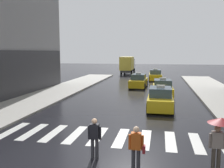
% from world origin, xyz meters
% --- Properties ---
extents(ground_plane, '(160.00, 160.00, 0.00)m').
position_xyz_m(ground_plane, '(0.00, 0.00, 0.00)').
color(ground_plane, black).
extents(crosswalk_markings, '(11.30, 2.80, 0.01)m').
position_xyz_m(crosswalk_markings, '(0.00, 3.00, 0.00)').
color(crosswalk_markings, silver).
rests_on(crosswalk_markings, ground).
extents(taxi_lead, '(1.94, 4.54, 1.80)m').
position_xyz_m(taxi_lead, '(2.48, 9.87, 0.72)').
color(taxi_lead, yellow).
rests_on(taxi_lead, ground).
extents(taxi_second, '(2.05, 4.60, 1.80)m').
position_xyz_m(taxi_second, '(2.69, 15.33, 0.72)').
color(taxi_second, yellow).
rests_on(taxi_second, ground).
extents(taxi_third, '(2.07, 4.61, 1.80)m').
position_xyz_m(taxi_third, '(-0.13, 20.90, 0.72)').
color(taxi_third, yellow).
rests_on(taxi_third, ground).
extents(taxi_fourth, '(2.10, 4.62, 1.80)m').
position_xyz_m(taxi_fourth, '(1.69, 28.75, 0.72)').
color(taxi_fourth, yellow).
rests_on(taxi_fourth, ground).
extents(box_truck, '(2.28, 7.54, 3.35)m').
position_xyz_m(box_truck, '(-3.97, 39.38, 1.85)').
color(box_truck, '#2D2D2D').
rests_on(box_truck, ground).
extents(pedestrian_with_umbrella, '(0.96, 0.96, 1.94)m').
position_xyz_m(pedestrian_with_umbrella, '(4.57, 0.36, 1.52)').
color(pedestrian_with_umbrella, '#473D33').
rests_on(pedestrian_with_umbrella, ground).
extents(pedestrian_with_handbag, '(0.60, 0.24, 1.65)m').
position_xyz_m(pedestrian_with_handbag, '(1.68, -0.33, 0.93)').
color(pedestrian_with_handbag, '#333338').
rests_on(pedestrian_with_handbag, ground).
extents(pedestrian_plain_coat, '(0.55, 0.24, 1.65)m').
position_xyz_m(pedestrian_plain_coat, '(-0.06, 0.41, 0.94)').
color(pedestrian_plain_coat, '#333338').
rests_on(pedestrian_plain_coat, ground).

